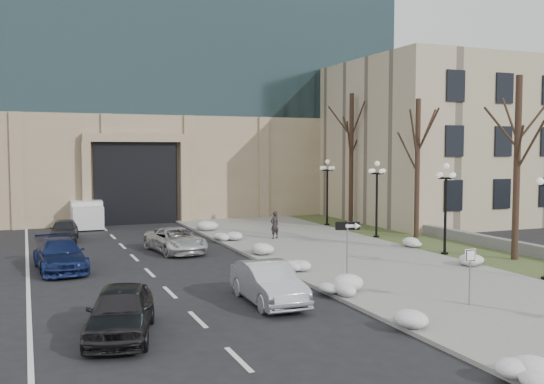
{
  "coord_description": "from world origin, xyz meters",
  "views": [
    {
      "loc": [
        -11.52,
        -12.54,
        5.44
      ],
      "look_at": [
        -1.01,
        13.1,
        3.5
      ],
      "focal_mm": 40.0,
      "sensor_mm": 36.0,
      "label": 1
    }
  ],
  "objects_px": {
    "car_c": "(60,255)",
    "box_truck": "(86,213)",
    "car_e": "(64,230)",
    "lamppost_d": "(327,183)",
    "pedestrian": "(275,225)",
    "car_b": "(268,283)",
    "keep_sign": "(470,265)",
    "lamppost_b": "(446,196)",
    "car_a": "(121,311)",
    "lamppost_c": "(377,189)",
    "car_d": "(176,240)",
    "one_way_sign": "(352,234)"
  },
  "relations": [
    {
      "from": "car_d",
      "to": "pedestrian",
      "type": "xyz_separation_m",
      "value": [
        6.48,
        1.91,
        0.29
      ]
    },
    {
      "from": "car_b",
      "to": "car_e",
      "type": "bearing_deg",
      "value": 108.53
    },
    {
      "from": "pedestrian",
      "to": "lamppost_b",
      "type": "bearing_deg",
      "value": 106.45
    },
    {
      "from": "box_truck",
      "to": "car_d",
      "type": "bearing_deg",
      "value": -74.2
    },
    {
      "from": "lamppost_d",
      "to": "box_truck",
      "type": "bearing_deg",
      "value": 157.57
    },
    {
      "from": "keep_sign",
      "to": "lamppost_b",
      "type": "distance_m",
      "value": 10.58
    },
    {
      "from": "lamppost_b",
      "to": "lamppost_d",
      "type": "height_order",
      "value": "same"
    },
    {
      "from": "car_d",
      "to": "pedestrian",
      "type": "relative_size",
      "value": 2.84
    },
    {
      "from": "car_a",
      "to": "pedestrian",
      "type": "height_order",
      "value": "pedestrian"
    },
    {
      "from": "car_e",
      "to": "lamppost_d",
      "type": "xyz_separation_m",
      "value": [
        17.71,
        0.14,
        2.41
      ]
    },
    {
      "from": "car_d",
      "to": "lamppost_b",
      "type": "xyz_separation_m",
      "value": [
        12.49,
        -6.33,
        2.42
      ]
    },
    {
      "from": "car_c",
      "to": "one_way_sign",
      "type": "height_order",
      "value": "one_way_sign"
    },
    {
      "from": "car_d",
      "to": "box_truck",
      "type": "xyz_separation_m",
      "value": [
        -3.37,
        13.22,
        0.27
      ]
    },
    {
      "from": "car_e",
      "to": "keep_sign",
      "type": "height_order",
      "value": "keep_sign"
    },
    {
      "from": "car_a",
      "to": "box_truck",
      "type": "distance_m",
      "value": 26.96
    },
    {
      "from": "pedestrian",
      "to": "lamppost_d",
      "type": "height_order",
      "value": "lamppost_d"
    },
    {
      "from": "car_c",
      "to": "lamppost_d",
      "type": "distance_m",
      "value": 20.86
    },
    {
      "from": "car_a",
      "to": "lamppost_b",
      "type": "xyz_separation_m",
      "value": [
        17.34,
        7.38,
        2.32
      ]
    },
    {
      "from": "car_c",
      "to": "box_truck",
      "type": "bearing_deg",
      "value": 76.47
    },
    {
      "from": "car_a",
      "to": "keep_sign",
      "type": "relative_size",
      "value": 2.14
    },
    {
      "from": "box_truck",
      "to": "lamppost_c",
      "type": "distance_m",
      "value": 20.65
    },
    {
      "from": "lamppost_b",
      "to": "lamppost_d",
      "type": "xyz_separation_m",
      "value": [
        0.0,
        13.0,
        0.0
      ]
    },
    {
      "from": "car_a",
      "to": "lamppost_c",
      "type": "height_order",
      "value": "lamppost_c"
    },
    {
      "from": "box_truck",
      "to": "lamppost_b",
      "type": "bearing_deg",
      "value": -49.44
    },
    {
      "from": "car_a",
      "to": "lamppost_d",
      "type": "height_order",
      "value": "lamppost_d"
    },
    {
      "from": "car_e",
      "to": "box_truck",
      "type": "relative_size",
      "value": 0.64
    },
    {
      "from": "pedestrian",
      "to": "car_e",
      "type": "bearing_deg",
      "value": -41.23
    },
    {
      "from": "box_truck",
      "to": "lamppost_c",
      "type": "bearing_deg",
      "value": -37.94
    },
    {
      "from": "one_way_sign",
      "to": "lamppost_d",
      "type": "distance_m",
      "value": 19.53
    },
    {
      "from": "car_b",
      "to": "pedestrian",
      "type": "relative_size",
      "value": 2.68
    },
    {
      "from": "car_d",
      "to": "lamppost_d",
      "type": "xyz_separation_m",
      "value": [
        12.49,
        6.67,
        2.42
      ]
    },
    {
      "from": "car_b",
      "to": "pedestrian",
      "type": "distance_m",
      "value": 14.88
    },
    {
      "from": "car_c",
      "to": "pedestrian",
      "type": "bearing_deg",
      "value": 16.41
    },
    {
      "from": "car_e",
      "to": "keep_sign",
      "type": "distance_m",
      "value": 24.65
    },
    {
      "from": "pedestrian",
      "to": "one_way_sign",
      "type": "distance_m",
      "value": 13.19
    },
    {
      "from": "pedestrian",
      "to": "box_truck",
      "type": "bearing_deg",
      "value": -68.63
    },
    {
      "from": "car_c",
      "to": "pedestrian",
      "type": "distance_m",
      "value": 13.29
    },
    {
      "from": "car_d",
      "to": "lamppost_c",
      "type": "xyz_separation_m",
      "value": [
        12.49,
        0.17,
        2.42
      ]
    },
    {
      "from": "car_a",
      "to": "one_way_sign",
      "type": "bearing_deg",
      "value": 30.69
    },
    {
      "from": "car_e",
      "to": "pedestrian",
      "type": "distance_m",
      "value": 12.59
    },
    {
      "from": "car_a",
      "to": "pedestrian",
      "type": "relative_size",
      "value": 2.68
    },
    {
      "from": "box_truck",
      "to": "car_e",
      "type": "bearing_deg",
      "value": -104.01
    },
    {
      "from": "lamppost_c",
      "to": "lamppost_d",
      "type": "xyz_separation_m",
      "value": [
        0.0,
        6.5,
        0.0
      ]
    },
    {
      "from": "car_e",
      "to": "keep_sign",
      "type": "xyz_separation_m",
      "value": [
        11.9,
        -21.57,
        0.86
      ]
    },
    {
      "from": "lamppost_b",
      "to": "car_c",
      "type": "bearing_deg",
      "value": 169.21
    },
    {
      "from": "pedestrian",
      "to": "lamppost_b",
      "type": "height_order",
      "value": "lamppost_b"
    },
    {
      "from": "car_c",
      "to": "lamppost_d",
      "type": "xyz_separation_m",
      "value": [
        18.43,
        9.49,
        2.36
      ]
    },
    {
      "from": "box_truck",
      "to": "lamppost_d",
      "type": "xyz_separation_m",
      "value": [
        15.86,
        -6.55,
        2.16
      ]
    },
    {
      "from": "car_b",
      "to": "keep_sign",
      "type": "relative_size",
      "value": 2.14
    },
    {
      "from": "car_e",
      "to": "lamppost_d",
      "type": "distance_m",
      "value": 17.88
    }
  ]
}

